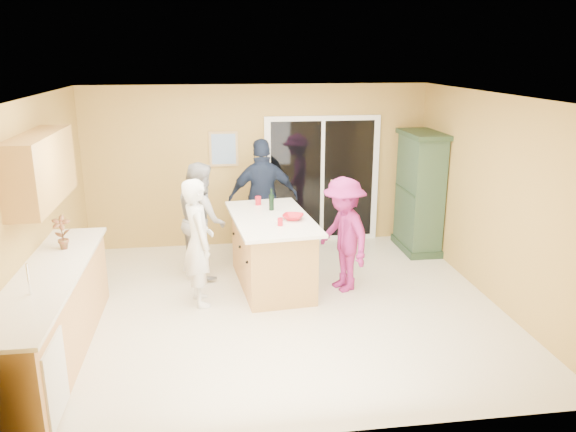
{
  "coord_description": "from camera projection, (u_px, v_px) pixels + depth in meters",
  "views": [
    {
      "loc": [
        -0.77,
        -6.42,
        3.08
      ],
      "look_at": [
        0.15,
        0.1,
        1.15
      ],
      "focal_mm": 35.0,
      "sensor_mm": 36.0,
      "label": 1
    }
  ],
  "objects": [
    {
      "name": "floor",
      "position": [
        277.0,
        306.0,
        7.07
      ],
      "size": [
        5.5,
        5.5,
        0.0
      ],
      "primitive_type": "plane",
      "color": "beige",
      "rests_on": "ground"
    },
    {
      "name": "ceiling",
      "position": [
        276.0,
        96.0,
        6.34
      ],
      "size": [
        5.5,
        5.0,
        0.1
      ],
      "primitive_type": "cube",
      "color": "white",
      "rests_on": "wall_back"
    },
    {
      "name": "wall_back",
      "position": [
        258.0,
        166.0,
        9.08
      ],
      "size": [
        5.5,
        0.1,
        2.6
      ],
      "primitive_type": "cube",
      "color": "#D6AD58",
      "rests_on": "ground"
    },
    {
      "name": "wall_front",
      "position": [
        316.0,
        292.0,
        4.33
      ],
      "size": [
        5.5,
        0.1,
        2.6
      ],
      "primitive_type": "cube",
      "color": "#D6AD58",
      "rests_on": "ground"
    },
    {
      "name": "wall_left",
      "position": [
        36.0,
        216.0,
        6.34
      ],
      "size": [
        0.1,
        5.0,
        2.6
      ],
      "primitive_type": "cube",
      "color": "#D6AD58",
      "rests_on": "ground"
    },
    {
      "name": "wall_right",
      "position": [
        493.0,
        199.0,
        7.07
      ],
      "size": [
        0.1,
        5.0,
        2.6
      ],
      "primitive_type": "cube",
      "color": "#D6AD58",
      "rests_on": "ground"
    },
    {
      "name": "left_cabinet_run",
      "position": [
        47.0,
        324.0,
        5.62
      ],
      "size": [
        0.65,
        3.05,
        1.24
      ],
      "color": "tan",
      "rests_on": "floor"
    },
    {
      "name": "upper_cabinets",
      "position": [
        40.0,
        169.0,
        6.01
      ],
      "size": [
        0.35,
        1.6,
        0.75
      ],
      "primitive_type": "cube",
      "color": "tan",
      "rests_on": "wall_left"
    },
    {
      "name": "sliding_door",
      "position": [
        322.0,
        180.0,
        9.26
      ],
      "size": [
        1.9,
        0.07,
        2.1
      ],
      "color": "white",
      "rests_on": "floor"
    },
    {
      "name": "framed_picture",
      "position": [
        224.0,
        149.0,
        8.9
      ],
      "size": [
        0.46,
        0.04,
        0.56
      ],
      "color": "tan",
      "rests_on": "wall_back"
    },
    {
      "name": "kitchen_island",
      "position": [
        272.0,
        253.0,
        7.61
      ],
      "size": [
        1.18,
        1.94,
        0.97
      ],
      "rotation": [
        0.0,
        0.0,
        0.1
      ],
      "color": "tan",
      "rests_on": "floor"
    },
    {
      "name": "green_hutch",
      "position": [
        419.0,
        194.0,
        8.86
      ],
      "size": [
        0.55,
        1.04,
        1.9
      ],
      "color": "#223723",
      "rests_on": "floor"
    },
    {
      "name": "woman_white",
      "position": [
        198.0,
        242.0,
        6.95
      ],
      "size": [
        0.51,
        0.66,
        1.62
      ],
      "primitive_type": "imported",
      "rotation": [
        0.0,
        0.0,
        1.8
      ],
      "color": "silver",
      "rests_on": "floor"
    },
    {
      "name": "woman_grey",
      "position": [
        202.0,
        219.0,
        7.88
      ],
      "size": [
        0.8,
        0.93,
        1.63
      ],
      "primitive_type": "imported",
      "rotation": [
        0.0,
        0.0,
        1.83
      ],
      "color": "#9C9C9E",
      "rests_on": "floor"
    },
    {
      "name": "woman_navy",
      "position": [
        263.0,
        199.0,
        8.57
      ],
      "size": [
        1.11,
        0.53,
        1.84
      ],
      "primitive_type": "imported",
      "rotation": [
        0.0,
        0.0,
        3.22
      ],
      "color": "#1B233D",
      "rests_on": "floor"
    },
    {
      "name": "woman_magenta",
      "position": [
        344.0,
        235.0,
        7.39
      ],
      "size": [
        0.86,
        1.12,
        1.53
      ],
      "primitive_type": "imported",
      "rotation": [
        0.0,
        0.0,
        -1.24
      ],
      "color": "#9B226B",
      "rests_on": "floor"
    },
    {
      "name": "serving_bowl",
      "position": [
        293.0,
        217.0,
        7.33
      ],
      "size": [
        0.35,
        0.35,
        0.07
      ],
      "primitive_type": "imported",
      "rotation": [
        0.0,
        0.0,
        -0.35
      ],
      "color": "red",
      "rests_on": "kitchen_island"
    },
    {
      "name": "tulip_vase",
      "position": [
        62.0,
        232.0,
        6.29
      ],
      "size": [
        0.21,
        0.15,
        0.39
      ],
      "primitive_type": "imported",
      "rotation": [
        0.0,
        0.0,
        -0.05
      ],
      "color": "#AF1121",
      "rests_on": "left_cabinet_run"
    },
    {
      "name": "tumbler_near",
      "position": [
        280.0,
        222.0,
        7.06
      ],
      "size": [
        0.07,
        0.07,
        0.1
      ],
      "primitive_type": "cylinder",
      "rotation": [
        0.0,
        0.0,
        0.07
      ],
      "color": "red",
      "rests_on": "kitchen_island"
    },
    {
      "name": "tumbler_far",
      "position": [
        258.0,
        201.0,
        8.02
      ],
      "size": [
        0.11,
        0.11,
        0.12
      ],
      "primitive_type": "cylinder",
      "rotation": [
        0.0,
        0.0,
        0.32
      ],
      "color": "red",
      "rests_on": "kitchen_island"
    },
    {
      "name": "wine_bottle",
      "position": [
        271.0,
        202.0,
        7.74
      ],
      "size": [
        0.07,
        0.07,
        0.31
      ],
      "rotation": [
        0.0,
        0.0,
        0.42
      ],
      "color": "black",
      "rests_on": "kitchen_island"
    },
    {
      "name": "white_plate",
      "position": [
        281.0,
        219.0,
        7.36
      ],
      "size": [
        0.22,
        0.22,
        0.01
      ],
      "primitive_type": "cylinder",
      "rotation": [
        0.0,
        0.0,
        -0.12
      ],
      "color": "silver",
      "rests_on": "kitchen_island"
    }
  ]
}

